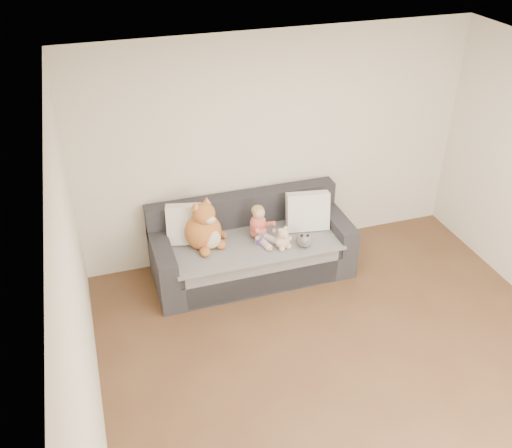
{
  "coord_description": "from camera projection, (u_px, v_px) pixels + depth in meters",
  "views": [
    {
      "loc": [
        -2.0,
        -3.0,
        3.96
      ],
      "look_at": [
        -0.44,
        1.87,
        0.75
      ],
      "focal_mm": 40.0,
      "sensor_mm": 36.0,
      "label": 1
    }
  ],
  "objects": [
    {
      "name": "sippy_cup",
      "position": [
        259.0,
        238.0,
        6.18
      ],
      "size": [
        0.11,
        0.09,
        0.13
      ],
      "rotation": [
        0.0,
        0.0,
        0.4
      ],
      "color": "#6B348E",
      "rests_on": "sofa"
    },
    {
      "name": "sofa",
      "position": [
        251.0,
        249.0,
        6.42
      ],
      "size": [
        2.2,
        0.94,
        0.85
      ],
      "color": "#26262B",
      "rests_on": "ground"
    },
    {
      "name": "cushion_right_front",
      "position": [
        308.0,
        211.0,
        6.37
      ],
      "size": [
        0.51,
        0.29,
        0.45
      ],
      "rotation": [
        0.0,
        0.0,
        -0.17
      ],
      "color": "white",
      "rests_on": "sofa"
    },
    {
      "name": "room_shell",
      "position": [
        361.0,
        248.0,
        4.69
      ],
      "size": [
        5.0,
        5.0,
        5.0
      ],
      "color": "brown",
      "rests_on": "ground"
    },
    {
      "name": "plush_cow",
      "position": [
        304.0,
        240.0,
        6.13
      ],
      "size": [
        0.16,
        0.24,
        0.2
      ],
      "rotation": [
        0.0,
        0.0,
        -0.31
      ],
      "color": "white",
      "rests_on": "sofa"
    },
    {
      "name": "toddler",
      "position": [
        260.0,
        225.0,
        6.21
      ],
      "size": [
        0.29,
        0.41,
        0.4
      ],
      "rotation": [
        0.0,
        0.0,
        0.36
      ],
      "color": "#E35950",
      "rests_on": "sofa"
    },
    {
      "name": "plush_cat",
      "position": [
        204.0,
        229.0,
        6.05
      ],
      "size": [
        0.48,
        0.49,
        0.61
      ],
      "rotation": [
        0.0,
        0.0,
        0.43
      ],
      "color": "#CA662C",
      "rests_on": "sofa"
    },
    {
      "name": "cushion_right_back",
      "position": [
        305.0,
        209.0,
        6.49
      ],
      "size": [
        0.39,
        0.19,
        0.36
      ],
      "rotation": [
        0.0,
        0.0,
        0.06
      ],
      "color": "white",
      "rests_on": "sofa"
    },
    {
      "name": "cushion_left",
      "position": [
        189.0,
        224.0,
        6.14
      ],
      "size": [
        0.52,
        0.32,
        0.45
      ],
      "rotation": [
        0.0,
        0.0,
        -0.23
      ],
      "color": "white",
      "rests_on": "sofa"
    },
    {
      "name": "teddy_bear",
      "position": [
        283.0,
        240.0,
        6.09
      ],
      "size": [
        0.2,
        0.16,
        0.26
      ],
      "rotation": [
        0.0,
        0.0,
        0.3
      ],
      "color": "#CAAC8C",
      "rests_on": "sofa"
    }
  ]
}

